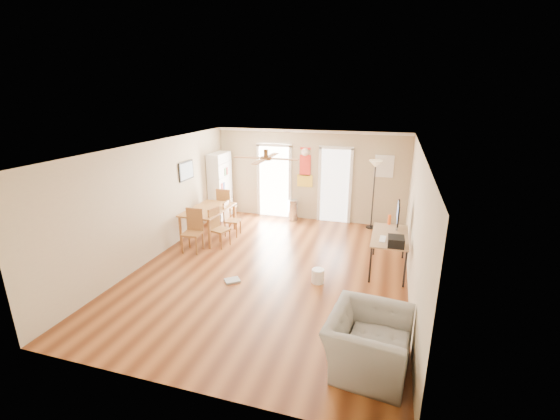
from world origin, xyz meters
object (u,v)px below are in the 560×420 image
(dining_chair_right_b, at_px, (220,228))
(armchair, at_px, (368,342))
(dining_table, at_px, (209,223))
(torchiere_lamp, at_px, (373,195))
(printer, at_px, (396,241))
(wastebasket_a, at_px, (318,276))
(dining_chair_far, at_px, (227,206))
(bookshelf, at_px, (220,186))
(computer_desk, at_px, (388,252))
(trash_can, at_px, (293,210))
(dining_chair_near, at_px, (192,231))
(dining_chair_right_a, at_px, (233,219))

(dining_chair_right_b, relative_size, armchair, 0.79)
(dining_chair_right_b, bearing_deg, dining_table, 63.44)
(dining_table, xyz_separation_m, torchiere_lamp, (3.99, 1.89, 0.56))
(printer, xyz_separation_m, wastebasket_a, (-1.41, -0.44, -0.73))
(torchiere_lamp, bearing_deg, printer, -78.62)
(dining_chair_far, relative_size, torchiere_lamp, 0.55)
(bookshelf, height_order, dining_chair_right_b, bookshelf)
(wastebasket_a, bearing_deg, armchair, -62.55)
(torchiere_lamp, distance_m, printer, 3.12)
(wastebasket_a, bearing_deg, torchiere_lamp, 77.22)
(printer, bearing_deg, computer_desk, 99.68)
(trash_can, distance_m, wastebasket_a, 3.79)
(dining_table, distance_m, dining_chair_near, 0.98)
(bookshelf, height_order, computer_desk, bookshelf)
(computer_desk, bearing_deg, dining_chair_right_a, 167.36)
(bookshelf, xyz_separation_m, dining_chair_right_a, (0.94, -1.27, -0.52))
(bookshelf, xyz_separation_m, trash_can, (2.14, 0.35, -0.66))
(dining_chair_right_a, xyz_separation_m, trash_can, (1.20, 1.62, -0.14))
(dining_chair_near, distance_m, wastebasket_a, 3.21)
(trash_can, distance_m, armchair, 6.18)
(dining_chair_right_a, bearing_deg, trash_can, -40.54)
(trash_can, bearing_deg, armchair, -65.66)
(armchair, bearing_deg, dining_chair_far, 48.40)
(computer_desk, bearing_deg, dining_chair_right_b, 178.01)
(armchair, bearing_deg, bookshelf, 48.50)
(computer_desk, xyz_separation_m, printer, (0.11, -0.55, 0.48))
(dining_chair_near, xyz_separation_m, armchair, (4.23, -2.77, -0.12))
(dining_table, distance_m, dining_chair_right_a, 0.61)
(wastebasket_a, bearing_deg, dining_chair_near, 168.40)
(dining_chair_far, height_order, trash_can, dining_chair_far)
(wastebasket_a, bearing_deg, dining_chair_right_a, 144.64)
(dining_chair_right_a, distance_m, wastebasket_a, 3.25)
(dining_table, xyz_separation_m, computer_desk, (4.49, -0.62, 0.01))
(bookshelf, xyz_separation_m, dining_chair_right_b, (0.94, -2.02, -0.50))
(torchiere_lamp, bearing_deg, dining_chair_right_a, -154.72)
(dining_chair_far, height_order, wastebasket_a, dining_chair_far)
(dining_table, height_order, wastebasket_a, dining_table)
(bookshelf, height_order, wastebasket_a, bookshelf)
(dining_table, height_order, armchair, armchair)
(trash_can, xyz_separation_m, computer_desk, (2.73, -2.51, 0.08))
(wastebasket_a, bearing_deg, printer, 17.48)
(printer, height_order, armchair, printer)
(dining_chair_near, distance_m, trash_can, 3.32)
(armchair, bearing_deg, dining_chair_near, 63.65)
(dining_chair_right_a, bearing_deg, computer_desk, -106.69)
(dining_chair_right_b, xyz_separation_m, printer, (4.05, -0.69, 0.40))
(dining_chair_right_a, distance_m, computer_desk, 4.04)
(dining_chair_right_b, distance_m, dining_chair_near, 0.69)
(dining_chair_near, bearing_deg, dining_chair_right_a, 64.83)
(dining_chair_near, bearing_deg, dining_table, 90.20)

